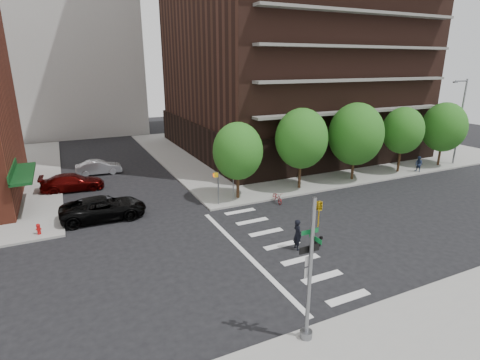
% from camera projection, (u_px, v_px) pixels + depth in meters
% --- Properties ---
extents(ground, '(120.00, 120.00, 0.00)m').
position_uv_depth(ground, '(238.00, 255.00, 21.77)').
color(ground, black).
rests_on(ground, ground).
extents(sidewalk_ne, '(39.00, 33.00, 0.15)m').
position_uv_depth(sidewalk_ne, '(301.00, 145.00, 50.41)').
color(sidewalk_ne, gray).
rests_on(sidewalk_ne, ground).
extents(crosswalk, '(3.85, 13.00, 0.01)m').
position_uv_depth(crosswalk, '(271.00, 248.00, 22.68)').
color(crosswalk, silver).
rests_on(crosswalk, ground).
extents(tree_a, '(4.00, 4.00, 5.90)m').
position_uv_depth(tree_a, '(238.00, 151.00, 29.52)').
color(tree_a, '#301E11').
rests_on(tree_a, sidewalk_ne).
extents(tree_b, '(4.50, 4.50, 6.65)m').
position_uv_depth(tree_b, '(301.00, 139.00, 31.84)').
color(tree_b, '#301E11').
rests_on(tree_b, sidewalk_ne).
extents(tree_c, '(5.00, 5.00, 6.80)m').
position_uv_depth(tree_c, '(356.00, 134.00, 34.34)').
color(tree_c, '#301E11').
rests_on(tree_c, sidewalk_ne).
extents(tree_d, '(4.00, 4.00, 6.20)m').
position_uv_depth(tree_d, '(403.00, 130.00, 36.83)').
color(tree_d, '#301E11').
rests_on(tree_d, sidewalk_ne).
extents(tree_e, '(4.50, 4.50, 6.35)m').
position_uv_depth(tree_e, '(444.00, 127.00, 39.33)').
color(tree_e, '#301E11').
rests_on(tree_e, sidewalk_ne).
extents(traffic_signal, '(0.90, 0.75, 6.00)m').
position_uv_depth(traffic_signal, '(310.00, 282.00, 14.32)').
color(traffic_signal, slate).
rests_on(traffic_signal, sidewalk_s).
extents(pedestrian_signal, '(2.18, 0.67, 2.60)m').
position_uv_depth(pedestrian_signal, '(221.00, 182.00, 28.99)').
color(pedestrian_signal, slate).
rests_on(pedestrian_signal, sidewalk_ne).
extents(fire_hydrant, '(0.24, 0.24, 0.73)m').
position_uv_depth(fire_hydrant, '(38.00, 228.00, 24.01)').
color(fire_hydrant, '#A50C0C').
rests_on(fire_hydrant, sidewalk_nw).
extents(streetlamp, '(2.14, 0.22, 9.00)m').
position_uv_depth(streetlamp, '(460.00, 117.00, 39.51)').
color(streetlamp, slate).
rests_on(streetlamp, sidewalk_ne).
extents(parked_car_black, '(2.95, 5.97, 1.63)m').
position_uv_depth(parked_car_black, '(104.00, 208.00, 26.67)').
color(parked_car_black, black).
rests_on(parked_car_black, ground).
extents(parked_car_maroon, '(2.44, 5.30, 1.50)m').
position_uv_depth(parked_car_maroon, '(72.00, 182.00, 32.63)').
color(parked_car_maroon, '#3F0404').
rests_on(parked_car_maroon, ground).
extents(parked_car_silver, '(1.67, 4.41, 1.44)m').
position_uv_depth(parked_car_silver, '(99.00, 167.00, 37.44)').
color(parked_car_silver, '#BABDC4').
rests_on(parked_car_silver, ground).
extents(scooter, '(0.78, 1.73, 0.88)m').
position_uv_depth(scooter, '(277.00, 197.00, 29.93)').
color(scooter, maroon).
rests_on(scooter, ground).
extents(dog_walker, '(0.72, 0.50, 1.91)m').
position_uv_depth(dog_walker, '(297.00, 234.00, 22.25)').
color(dog_walker, black).
rests_on(dog_walker, ground).
extents(dog, '(0.71, 0.32, 0.59)m').
position_uv_depth(dog, '(318.00, 241.00, 22.69)').
color(dog, black).
rests_on(dog, ground).
extents(pedestrian_far, '(0.85, 0.71, 1.60)m').
position_uv_depth(pedestrian_far, '(419.00, 164.00, 37.70)').
color(pedestrian_far, '#212D4D').
rests_on(pedestrian_far, sidewalk_ne).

